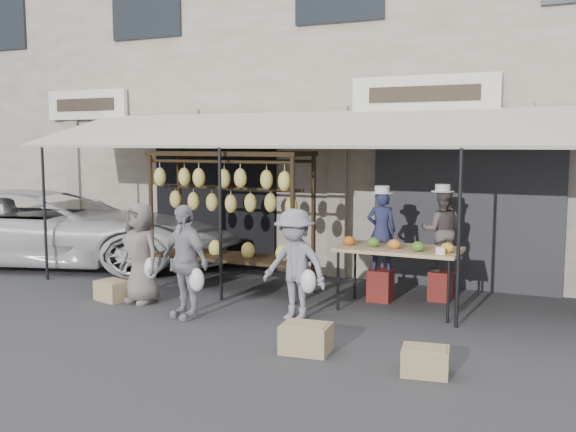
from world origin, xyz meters
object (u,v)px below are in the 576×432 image
vendor_right (442,231)px  customer_mid (185,261)px  produce_table (398,250)px  vendor_left (381,231)px  van (42,209)px  crate_far (113,291)px  banana_rack (229,194)px  customer_right (295,265)px  crate_near_b (425,361)px  customer_left (141,253)px  crate_near_a (306,338)px

vendor_right → customer_mid: 3.82m
produce_table → vendor_left: size_ratio=1.43×
produce_table → vendor_right: (0.43, 0.85, 0.20)m
customer_mid → van: (-4.67, 2.06, 0.32)m
customer_mid → crate_far: 1.69m
banana_rack → customer_right: bearing=-33.7°
vendor_left → crate_far: size_ratio=2.43×
vendor_left → van: (-6.82, 0.07, 0.02)m
banana_rack → vendor_left: size_ratio=2.19×
crate_far → crate_near_b: bearing=-13.1°
vendor_left → customer_left: (-3.20, -1.58, -0.32)m
vendor_right → crate_near_a: vendor_right is taller
produce_table → vendor_left: (-0.38, 0.44, 0.20)m
vendor_left → banana_rack: bearing=-8.2°
crate_far → van: van is taller
customer_left → crate_near_b: customer_left is taller
produce_table → crate_near_a: size_ratio=3.14×
crate_near_b → produce_table: bearing=111.5°
banana_rack → customer_left: size_ratio=1.74×
vendor_left → customer_right: bearing=45.1°
customer_left → crate_near_b: 4.71m
crate_far → van: 3.70m
banana_rack → crate_near_a: (2.28, -2.27, -1.40)m
customer_left → customer_mid: size_ratio=0.97×
crate_far → vendor_right: bearing=24.5°
customer_left → customer_right: bearing=16.8°
crate_near_b → banana_rack: bearing=146.7°
banana_rack → customer_mid: 1.80m
vendor_left → crate_near_b: bearing=97.2°
crate_near_a → produce_table: bearing=78.3°
produce_table → customer_mid: customer_mid is taller
customer_left → customer_mid: customer_mid is taller
customer_left → crate_near_b: size_ratio=3.18×
customer_right → produce_table: bearing=51.7°
produce_table → vendor_right: bearing=63.1°
vendor_left → crate_far: bearing=6.3°
banana_rack → customer_right: banana_rack is taller
customer_mid → vendor_left: bearing=62.3°
banana_rack → crate_near_b: (3.67, -2.41, -1.42)m
crate_near_a → vendor_left: bearing=88.3°
van → vendor_left: bearing=-108.4°
vendor_left → customer_right: vendor_left is taller
vendor_left → van: van is taller
produce_table → customer_right: bearing=-137.8°
banana_rack → produce_table: banana_rack is taller
customer_mid → crate_near_a: (2.07, -0.67, -0.61)m
crate_near_a → van: size_ratio=0.10×
customer_right → crate_far: size_ratio=3.06×
vendor_right → customer_right: vendor_right is taller
produce_table → van: size_ratio=0.32×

